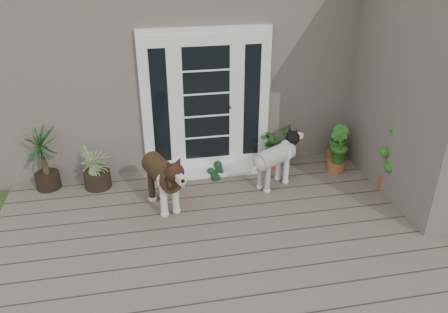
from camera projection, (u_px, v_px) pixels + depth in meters
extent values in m
cube|color=#6B5B4C|center=(255.00, 256.00, 5.14)|extent=(6.20, 4.60, 0.12)
cube|color=#665E54|center=(199.00, 45.00, 8.18)|extent=(7.40, 4.00, 3.10)
cube|color=#665E54|center=(447.00, 89.00, 5.92)|extent=(1.60, 2.40, 3.10)
cube|color=white|center=(206.00, 102.00, 6.52)|extent=(1.90, 0.14, 2.15)
cube|color=white|center=(210.00, 170.00, 6.82)|extent=(1.60, 0.40, 0.05)
imported|color=#265919|center=(275.00, 148.00, 6.87)|extent=(0.68, 0.68, 0.61)
imported|color=#1E5D1A|center=(337.00, 155.00, 6.75)|extent=(0.40, 0.40, 0.53)
imported|color=#225618|center=(337.00, 146.00, 7.07)|extent=(0.38, 0.38, 0.50)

